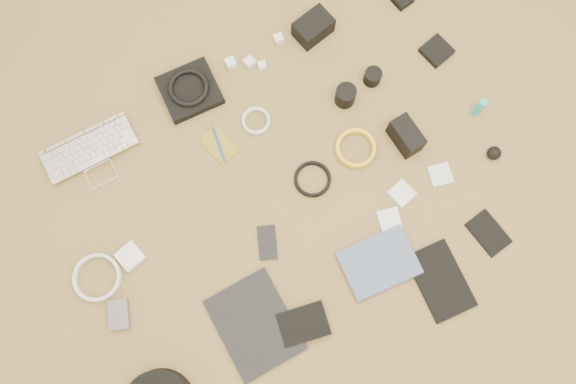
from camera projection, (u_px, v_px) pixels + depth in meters
name	position (u px, v px, depth m)	size (l,w,h in m)	color
laptop	(95.00, 160.00, 1.84)	(0.31, 0.21, 0.02)	silver
headphone_pouch	(190.00, 91.00, 1.89)	(0.18, 0.17, 0.03)	black
headphones	(188.00, 87.00, 1.87)	(0.14, 0.14, 0.02)	black
charger_a	(231.00, 63.00, 1.91)	(0.03, 0.03, 0.03)	white
charger_b	(250.00, 63.00, 1.91)	(0.03, 0.03, 0.03)	white
charger_c	(279.00, 39.00, 1.94)	(0.03, 0.03, 0.03)	white
charger_d	(262.00, 66.00, 1.91)	(0.03, 0.03, 0.02)	white
dslr_camera	(313.00, 27.00, 1.92)	(0.13, 0.09, 0.07)	black
notebook_olive	(219.00, 145.00, 1.86)	(0.08, 0.12, 0.01)	olive
pen_blue	(219.00, 144.00, 1.85)	(0.01, 0.01, 0.12)	#1339A1
cable_white_a	(256.00, 121.00, 1.88)	(0.10, 0.10, 0.01)	silver
lens_a	(345.00, 96.00, 1.86)	(0.07, 0.07, 0.07)	black
lens_b	(373.00, 77.00, 1.89)	(0.06, 0.06, 0.05)	black
card_reader	(437.00, 51.00, 1.93)	(0.09, 0.09, 0.02)	black
power_brick	(131.00, 256.00, 1.76)	(0.07, 0.07, 0.03)	white
cable_white_b	(98.00, 278.00, 1.76)	(0.15, 0.15, 0.01)	silver
cable_black	(312.00, 180.00, 1.83)	(0.12, 0.12, 0.01)	black
cable_yellow	(356.00, 149.00, 1.85)	(0.14, 0.14, 0.02)	gold
flash	(406.00, 136.00, 1.82)	(0.06, 0.12, 0.09)	black
lens_cleaner	(479.00, 108.00, 1.84)	(0.03, 0.03, 0.09)	#1BAFB0
battery_charger	(119.00, 315.00, 1.72)	(0.06, 0.09, 0.03)	#56565B
tablet	(255.00, 325.00, 1.72)	(0.22, 0.28, 0.01)	black
phone	(267.00, 243.00, 1.78)	(0.06, 0.11, 0.01)	black
filter_case_left	(389.00, 219.00, 1.80)	(0.07, 0.07, 0.01)	silver
filter_case_mid	(402.00, 193.00, 1.82)	(0.07, 0.07, 0.01)	silver
filter_case_right	(440.00, 175.00, 1.83)	(0.07, 0.07, 0.01)	silver
air_blower	(494.00, 153.00, 1.83)	(0.05, 0.05, 0.05)	black
drive_case	(303.00, 324.00, 1.71)	(0.15, 0.11, 0.04)	black
paperback	(391.00, 288.00, 1.74)	(0.17, 0.23, 0.02)	#455575
notebook_black_a	(441.00, 281.00, 1.75)	(0.14, 0.23, 0.02)	black
notebook_black_b	(488.00, 233.00, 1.79)	(0.09, 0.13, 0.01)	black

